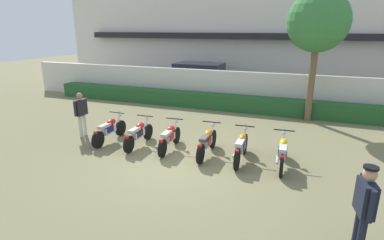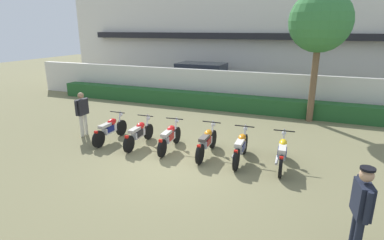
{
  "view_description": "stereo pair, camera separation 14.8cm",
  "coord_description": "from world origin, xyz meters",
  "px_view_note": "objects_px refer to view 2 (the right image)",
  "views": [
    {
      "loc": [
        3.35,
        -7.55,
        3.82
      ],
      "look_at": [
        0.0,
        1.29,
        0.99
      ],
      "focal_mm": 28.75,
      "sensor_mm": 36.0,
      "label": 1
    },
    {
      "loc": [
        3.49,
        -7.49,
        3.82
      ],
      "look_at": [
        0.0,
        1.29,
        0.99
      ],
      "focal_mm": 28.75,
      "sensor_mm": 36.0,
      "label": 2
    }
  ],
  "objects_px": {
    "motorcycle_in_row_1": "(139,133)",
    "officer_0": "(361,206)",
    "motorcycle_in_row_5": "(282,152)",
    "inspector_person": "(82,111)",
    "motorcycle_in_row_2": "(170,137)",
    "motorcycle_in_row_4": "(241,147)",
    "motorcycle_in_row_0": "(110,129)",
    "tree_near_inspector": "(320,22)",
    "parked_car": "(204,80)",
    "motorcycle_in_row_3": "(207,142)"
  },
  "relations": [
    {
      "from": "motorcycle_in_row_1",
      "to": "motorcycle_in_row_2",
      "type": "height_order",
      "value": "motorcycle_in_row_2"
    },
    {
      "from": "parked_car",
      "to": "officer_0",
      "type": "xyz_separation_m",
      "value": [
        6.88,
        -11.55,
        0.07
      ]
    },
    {
      "from": "motorcycle_in_row_2",
      "to": "motorcycle_in_row_4",
      "type": "relative_size",
      "value": 0.96
    },
    {
      "from": "motorcycle_in_row_1",
      "to": "motorcycle_in_row_3",
      "type": "relative_size",
      "value": 0.97
    },
    {
      "from": "motorcycle_in_row_2",
      "to": "officer_0",
      "type": "xyz_separation_m",
      "value": [
        5.1,
        -3.26,
        0.57
      ]
    },
    {
      "from": "motorcycle_in_row_0",
      "to": "parked_car",
      "type": "bearing_deg",
      "value": -3.49
    },
    {
      "from": "officer_0",
      "to": "motorcycle_in_row_5",
      "type": "bearing_deg",
      "value": -72.89
    },
    {
      "from": "parked_car",
      "to": "inspector_person",
      "type": "xyz_separation_m",
      "value": [
        -1.75,
        -8.21,
        0.01
      ]
    },
    {
      "from": "tree_near_inspector",
      "to": "inspector_person",
      "type": "relative_size",
      "value": 3.27
    },
    {
      "from": "tree_near_inspector",
      "to": "motorcycle_in_row_0",
      "type": "relative_size",
      "value": 2.78
    },
    {
      "from": "parked_car",
      "to": "motorcycle_in_row_2",
      "type": "relative_size",
      "value": 2.46
    },
    {
      "from": "motorcycle_in_row_0",
      "to": "motorcycle_in_row_4",
      "type": "distance_m",
      "value": 4.62
    },
    {
      "from": "tree_near_inspector",
      "to": "motorcycle_in_row_2",
      "type": "bearing_deg",
      "value": -129.04
    },
    {
      "from": "motorcycle_in_row_5",
      "to": "inspector_person",
      "type": "xyz_separation_m",
      "value": [
        -7.07,
        0.1,
        0.5
      ]
    },
    {
      "from": "motorcycle_in_row_0",
      "to": "motorcycle_in_row_4",
      "type": "bearing_deg",
      "value": -90.04
    },
    {
      "from": "parked_car",
      "to": "motorcycle_in_row_2",
      "type": "xyz_separation_m",
      "value": [
        1.78,
        -8.29,
        -0.5
      ]
    },
    {
      "from": "motorcycle_in_row_0",
      "to": "motorcycle_in_row_1",
      "type": "xyz_separation_m",
      "value": [
        1.15,
        0.0,
        -0.01
      ]
    },
    {
      "from": "officer_0",
      "to": "motorcycle_in_row_0",
      "type": "bearing_deg",
      "value": -32.16
    },
    {
      "from": "parked_car",
      "to": "tree_near_inspector",
      "type": "relative_size",
      "value": 0.86
    },
    {
      "from": "tree_near_inspector",
      "to": "motorcycle_in_row_5",
      "type": "xyz_separation_m",
      "value": [
        -0.61,
        -5.14,
        -3.59
      ]
    },
    {
      "from": "motorcycle_in_row_2",
      "to": "officer_0",
      "type": "bearing_deg",
      "value": -126.45
    },
    {
      "from": "motorcycle_in_row_1",
      "to": "officer_0",
      "type": "height_order",
      "value": "officer_0"
    },
    {
      "from": "motorcycle_in_row_0",
      "to": "motorcycle_in_row_3",
      "type": "height_order",
      "value": "motorcycle_in_row_3"
    },
    {
      "from": "inspector_person",
      "to": "officer_0",
      "type": "bearing_deg",
      "value": -21.18
    },
    {
      "from": "tree_near_inspector",
      "to": "motorcycle_in_row_5",
      "type": "height_order",
      "value": "tree_near_inspector"
    },
    {
      "from": "motorcycle_in_row_2",
      "to": "motorcycle_in_row_0",
      "type": "bearing_deg",
      "value": 87.63
    },
    {
      "from": "tree_near_inspector",
      "to": "motorcycle_in_row_2",
      "type": "relative_size",
      "value": 2.87
    },
    {
      "from": "motorcycle_in_row_1",
      "to": "motorcycle_in_row_2",
      "type": "xyz_separation_m",
      "value": [
        1.12,
        0.05,
        0.0
      ]
    },
    {
      "from": "motorcycle_in_row_3",
      "to": "tree_near_inspector",
      "type": "bearing_deg",
      "value": -30.85
    },
    {
      "from": "inspector_person",
      "to": "tree_near_inspector",
      "type": "bearing_deg",
      "value": 33.23
    },
    {
      "from": "motorcycle_in_row_4",
      "to": "officer_0",
      "type": "height_order",
      "value": "officer_0"
    },
    {
      "from": "inspector_person",
      "to": "motorcycle_in_row_5",
      "type": "bearing_deg",
      "value": -0.82
    },
    {
      "from": "motorcycle_in_row_1",
      "to": "motorcycle_in_row_4",
      "type": "xyz_separation_m",
      "value": [
        3.47,
        0.01,
        0.02
      ]
    },
    {
      "from": "parked_car",
      "to": "motorcycle_in_row_3",
      "type": "height_order",
      "value": "parked_car"
    },
    {
      "from": "motorcycle_in_row_2",
      "to": "inspector_person",
      "type": "distance_m",
      "value": 3.57
    },
    {
      "from": "motorcycle_in_row_1",
      "to": "motorcycle_in_row_2",
      "type": "relative_size",
      "value": 1.02
    },
    {
      "from": "motorcycle_in_row_2",
      "to": "motorcycle_in_row_3",
      "type": "bearing_deg",
      "value": -94.14
    },
    {
      "from": "motorcycle_in_row_1",
      "to": "motorcycle_in_row_3",
      "type": "xyz_separation_m",
      "value": [
        2.39,
        0.05,
        0.01
      ]
    },
    {
      "from": "motorcycle_in_row_4",
      "to": "motorcycle_in_row_5",
      "type": "height_order",
      "value": "motorcycle_in_row_4"
    },
    {
      "from": "motorcycle_in_row_3",
      "to": "motorcycle_in_row_5",
      "type": "height_order",
      "value": "same"
    },
    {
      "from": "parked_car",
      "to": "officer_0",
      "type": "height_order",
      "value": "parked_car"
    },
    {
      "from": "parked_car",
      "to": "motorcycle_in_row_2",
      "type": "height_order",
      "value": "parked_car"
    },
    {
      "from": "motorcycle_in_row_3",
      "to": "motorcycle_in_row_4",
      "type": "bearing_deg",
      "value": -93.72
    },
    {
      "from": "tree_near_inspector",
      "to": "inspector_person",
      "type": "bearing_deg",
      "value": -146.77
    },
    {
      "from": "tree_near_inspector",
      "to": "motorcycle_in_row_4",
      "type": "distance_m",
      "value": 6.54
    },
    {
      "from": "parked_car",
      "to": "motorcycle_in_row_1",
      "type": "relative_size",
      "value": 2.42
    },
    {
      "from": "motorcycle_in_row_2",
      "to": "motorcycle_in_row_4",
      "type": "xyz_separation_m",
      "value": [
        2.35,
        -0.05,
        0.02
      ]
    },
    {
      "from": "tree_near_inspector",
      "to": "motorcycle_in_row_0",
      "type": "bearing_deg",
      "value": -141.13
    },
    {
      "from": "motorcycle_in_row_2",
      "to": "motorcycle_in_row_4",
      "type": "distance_m",
      "value": 2.35
    },
    {
      "from": "inspector_person",
      "to": "parked_car",
      "type": "bearing_deg",
      "value": 77.95
    }
  ]
}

